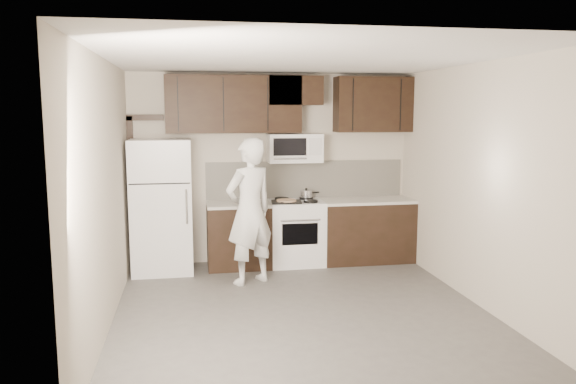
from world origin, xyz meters
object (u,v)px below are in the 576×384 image
object	(u,v)px
stove	(296,232)
person	(250,211)
microwave	(294,148)
refrigerator	(162,206)

from	to	relation	value
stove	person	world-z (taller)	person
microwave	refrigerator	size ratio (longest dim) A/B	0.42
microwave	person	distance (m)	1.37
stove	refrigerator	size ratio (longest dim) A/B	0.52
stove	refrigerator	world-z (taller)	refrigerator
person	refrigerator	bearing A→B (deg)	-62.95
person	stove	bearing A→B (deg)	-163.03
microwave	refrigerator	world-z (taller)	microwave
stove	microwave	world-z (taller)	microwave
microwave	refrigerator	distance (m)	2.00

